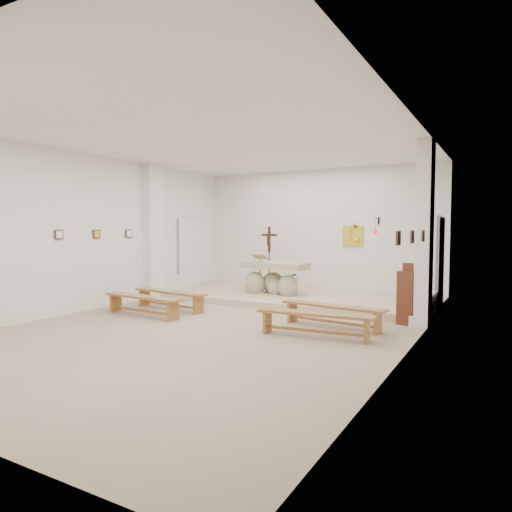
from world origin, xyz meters
The scene contains 27 objects.
ground centered at (0.00, 0.00, 0.00)m, with size 7.00×10.00×0.00m, color tan.
wall_left centered at (-3.49, 0.00, 1.75)m, with size 0.02×10.00×3.50m, color white.
wall_right centered at (3.49, 0.00, 1.75)m, with size 0.02×10.00×3.50m, color white.
wall_back centered at (0.00, 4.99, 1.75)m, with size 7.00×0.02×3.50m, color white.
ceiling centered at (0.00, 0.00, 3.49)m, with size 7.00×10.00×0.02m, color silver.
sanctuary_platform centered at (0.00, 3.50, 0.07)m, with size 6.98×3.00×0.15m, color beige.
pilaster_left centered at (-3.37, 2.00, 1.75)m, with size 0.26×0.55×3.50m, color white.
pilaster_right centered at (3.37, 2.00, 1.75)m, with size 0.26×0.55×3.50m, color white.
gold_wall_relief centered at (1.05, 4.96, 1.65)m, with size 0.55×0.04×0.55m, color gold.
sanctuary_lamp centered at (1.75, 4.71, 1.81)m, with size 0.11×0.36×0.44m.
station_frame_left_front centered at (-3.47, -0.80, 1.72)m, with size 0.03×0.20×0.20m, color #3E2D1B.
station_frame_left_mid centered at (-3.47, 0.20, 1.72)m, with size 0.03×0.20×0.20m, color #3E2D1B.
station_frame_left_rear centered at (-3.47, 1.20, 1.72)m, with size 0.03×0.20×0.20m, color #3E2D1B.
station_frame_right_front centered at (3.47, -0.80, 1.72)m, with size 0.03×0.20×0.20m, color #3E2D1B.
station_frame_right_mid centered at (3.47, 0.20, 1.72)m, with size 0.03×0.20×0.20m, color #3E2D1B.
station_frame_right_rear centered at (3.47, 1.20, 1.72)m, with size 0.03×0.20×0.20m, color #3E2D1B.
radiator_left centered at (-3.43, 2.70, 0.27)m, with size 0.10×0.85×0.52m, color silver.
radiator_right centered at (3.43, 2.70, 0.27)m, with size 0.10×0.85×0.52m, color silver.
altar centered at (-0.55, 3.40, 0.50)m, with size 1.79×0.84×0.90m.
lectern centered at (-0.92, 3.33, 0.68)m, with size 0.41×0.35×1.07m.
crucifix_stand centered at (-1.14, 4.26, 1.16)m, with size 0.52×0.23×1.75m.
potted_plant centered at (-0.08, 3.50, 0.43)m, with size 0.51×0.44×0.56m, color #336026.
donation_pedestal centered at (3.10, 1.90, 0.52)m, with size 0.37×0.37×1.19m.
bench_left_front centered at (-1.94, 0.92, 0.32)m, with size 2.05×0.56×0.43m.
bench_right_front centered at (1.94, 0.92, 0.32)m, with size 2.05×0.56×0.43m.
bench_left_second centered at (-1.94, 0.04, 0.32)m, with size 2.05×0.49×0.43m.
bench_right_second centered at (1.94, 0.04, 0.32)m, with size 2.05×0.49×0.43m.
Camera 1 is at (4.79, -7.13, 1.86)m, focal length 32.00 mm.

